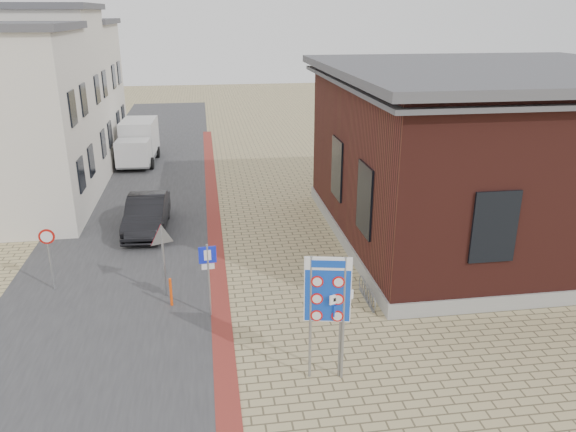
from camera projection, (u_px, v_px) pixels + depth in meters
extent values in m
plane|color=tan|center=(296.00, 346.00, 15.52)|extent=(120.00, 120.00, 0.00)
cube|color=#38383A|center=(143.00, 192.00, 28.68)|extent=(7.00, 60.00, 0.02)
cube|color=maroon|center=(214.00, 223.00, 24.52)|extent=(0.60, 40.00, 0.02)
cube|color=gray|center=(483.00, 229.00, 23.20)|extent=(12.15, 12.15, 0.50)
cube|color=#4C1D18|center=(493.00, 152.00, 22.09)|extent=(12.00, 12.00, 6.00)
cube|color=#4D4D52|center=(503.00, 70.00, 21.01)|extent=(13.00, 13.00, 0.30)
cube|color=#4D4D52|center=(502.00, 81.00, 21.14)|extent=(12.70, 12.70, 0.15)
cube|color=black|center=(365.00, 200.00, 18.69)|extent=(0.12, 1.60, 2.40)
cube|color=black|center=(337.00, 168.00, 22.41)|extent=(0.12, 1.60, 2.40)
cube|color=black|center=(494.00, 227.00, 16.31)|extent=(1.40, 0.12, 2.20)
cube|color=black|center=(81.00, 175.00, 23.75)|extent=(0.10, 1.10, 1.40)
cube|color=black|center=(91.00, 161.00, 25.98)|extent=(0.10, 1.10, 1.40)
cube|color=black|center=(72.00, 108.00, 22.79)|extent=(0.10, 1.10, 1.40)
cube|color=black|center=(83.00, 100.00, 25.02)|extent=(0.10, 1.10, 1.40)
cube|color=silver|center=(32.00, 99.00, 29.19)|extent=(7.00, 6.00, 8.80)
cube|color=#4D4D52|center=(18.00, 6.00, 27.63)|extent=(7.40, 6.40, 0.30)
cube|color=black|center=(103.00, 144.00, 29.32)|extent=(0.10, 1.10, 1.40)
cube|color=black|center=(110.00, 134.00, 31.55)|extent=(0.10, 1.10, 1.40)
cube|color=black|center=(97.00, 89.00, 28.36)|extent=(0.10, 1.10, 1.40)
cube|color=black|center=(104.00, 84.00, 30.59)|extent=(0.10, 1.10, 1.40)
cube|color=silver|center=(60.00, 92.00, 34.90)|extent=(7.00, 6.00, 8.00)
cube|color=#4D4D52|center=(50.00, 21.00, 33.48)|extent=(7.40, 6.40, 0.30)
cube|color=black|center=(118.00, 123.00, 34.90)|extent=(0.10, 1.10, 1.40)
cube|color=black|center=(123.00, 116.00, 37.13)|extent=(0.10, 1.10, 1.40)
cube|color=black|center=(114.00, 77.00, 33.94)|extent=(0.10, 1.10, 1.40)
cube|color=black|center=(119.00, 73.00, 36.17)|extent=(0.10, 1.10, 1.40)
torus|color=slate|center=(373.00, 302.00, 17.28)|extent=(0.04, 0.60, 0.60)
torus|color=slate|center=(370.00, 297.00, 17.56)|extent=(0.04, 0.60, 0.60)
torus|color=slate|center=(367.00, 293.00, 17.84)|extent=(0.04, 0.60, 0.60)
torus|color=slate|center=(364.00, 288.00, 18.12)|extent=(0.04, 0.60, 0.60)
torus|color=slate|center=(362.00, 284.00, 18.40)|extent=(0.04, 0.60, 0.60)
cube|color=slate|center=(367.00, 300.00, 17.93)|extent=(0.08, 1.60, 0.04)
imported|color=black|center=(147.00, 214.00, 23.44)|extent=(1.72, 4.54, 1.48)
cube|color=slate|center=(139.00, 157.00, 33.98)|extent=(2.13, 4.87, 0.22)
cube|color=silver|center=(133.00, 152.00, 32.17)|extent=(1.94, 1.61, 1.41)
cube|color=black|center=(131.00, 150.00, 31.46)|extent=(1.68, 0.18, 0.71)
cube|color=silver|center=(139.00, 136.00, 34.33)|extent=(2.12, 3.28, 1.94)
cylinder|color=black|center=(119.00, 164.00, 32.59)|extent=(0.26, 0.72, 0.71)
cylinder|color=black|center=(152.00, 163.00, 32.75)|extent=(0.26, 0.72, 0.71)
cylinder|color=black|center=(128.00, 153.00, 35.24)|extent=(0.26, 0.72, 0.71)
cylinder|color=black|center=(158.00, 152.00, 35.40)|extent=(0.26, 0.72, 0.71)
cylinder|color=gray|center=(310.00, 319.00, 13.65)|extent=(0.07, 0.07, 3.32)
cylinder|color=gray|center=(343.00, 320.00, 13.61)|extent=(0.07, 0.07, 3.32)
cube|color=white|center=(328.00, 290.00, 13.35)|extent=(1.12, 0.27, 1.71)
cube|color=#1041C0|center=(328.00, 290.00, 13.35)|extent=(1.08, 0.27, 1.66)
cube|color=white|center=(328.00, 264.00, 13.12)|extent=(1.08, 0.27, 0.32)
cylinder|color=gray|center=(340.00, 333.00, 13.82)|extent=(0.07, 0.07, 2.51)
cube|color=white|center=(341.00, 297.00, 13.48)|extent=(0.64, 0.28, 0.24)
cube|color=#0F38B7|center=(341.00, 309.00, 13.59)|extent=(0.44, 0.20, 0.31)
cylinder|color=gray|center=(209.00, 281.00, 16.65)|extent=(0.07, 0.07, 2.34)
cube|color=#1121CC|center=(207.00, 255.00, 16.36)|extent=(0.52, 0.08, 0.52)
cube|color=white|center=(208.00, 267.00, 16.49)|extent=(0.38, 0.07, 0.17)
cylinder|color=gray|center=(164.00, 263.00, 17.85)|extent=(0.07, 0.07, 2.36)
cylinder|color=gray|center=(50.00, 260.00, 18.30)|extent=(0.07, 0.07, 2.15)
cylinder|color=#B5140D|center=(47.00, 236.00, 18.01)|extent=(0.51, 0.06, 0.51)
cylinder|color=#FC4C0D|center=(171.00, 292.00, 17.47)|extent=(0.09, 0.09, 0.94)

